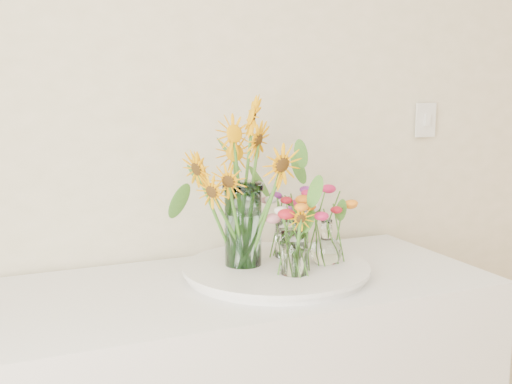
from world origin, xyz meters
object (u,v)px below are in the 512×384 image
tray (276,272)px  mason_jar (243,225)px  small_vase_a (295,253)px  small_vase_b (326,242)px  small_vase_c (287,238)px

tray → mason_jar: 0.16m
mason_jar → small_vase_a: size_ratio=1.93×
tray → small_vase_b: bearing=-13.1°
mason_jar → small_vase_b: (0.22, -0.08, -0.05)m
small_vase_a → small_vase_b: bearing=24.4°
small_vase_a → small_vase_b: small_vase_b is taller
tray → small_vase_b: small_vase_b is taller
mason_jar → small_vase_b: 0.24m
tray → mason_jar: bearing=150.9°
small_vase_a → small_vase_c: 0.17m
small_vase_a → small_vase_c: size_ratio=1.00×
mason_jar → small_vase_c: mason_jar is taller
mason_jar → small_vase_a: 0.17m
tray → mason_jar: mason_jar is taller
tray → small_vase_c: small_vase_c is taller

